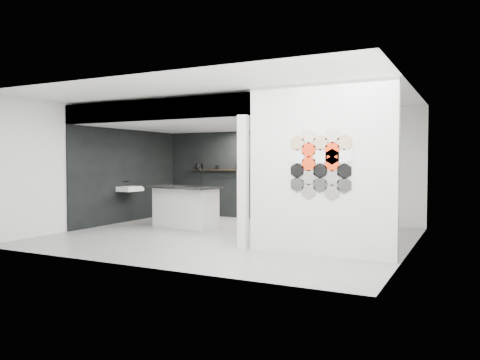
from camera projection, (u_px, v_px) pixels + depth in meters
name	position (u px, v px, depth m)	size (l,w,h in m)	color
floor	(229.00, 237.00, 9.55)	(7.00, 6.00, 0.01)	slate
partition_panel	(320.00, 170.00, 7.60)	(2.45, 0.15, 2.80)	silver
bay_clad_back	(238.00, 175.00, 12.74)	(4.40, 0.04, 2.35)	black
bay_clad_left	(128.00, 176.00, 11.96)	(0.04, 4.00, 2.35)	black
bulkhead	(200.00, 118.00, 10.93)	(4.40, 4.00, 0.40)	silver
corner_column	(243.00, 182.00, 8.24)	(0.16, 0.16, 2.35)	silver
fascia_beam	(149.00, 110.00, 9.21)	(4.40, 0.16, 0.40)	silver
wall_basin	(130.00, 189.00, 11.69)	(0.40, 0.60, 0.12)	silver
display_shelf	(240.00, 170.00, 12.59)	(3.00, 0.15, 0.04)	black
kitchen_island	(185.00, 206.00, 10.88)	(1.94, 1.13, 1.46)	silver
stockpot	(199.00, 166.00, 13.17)	(0.19, 0.19, 0.15)	black
kettle	(273.00, 167.00, 12.16)	(0.19, 0.19, 0.16)	black
glass_bowl	(287.00, 168.00, 11.98)	(0.12, 0.12, 0.09)	gray
glass_vase	(287.00, 167.00, 11.98)	(0.09, 0.09, 0.13)	gray
bottle_dark	(237.00, 166.00, 12.63)	(0.07, 0.07, 0.18)	black
utensil_cup	(217.00, 167.00, 12.92)	(0.09, 0.09, 0.11)	black
hex_tile_cluster	(321.00, 163.00, 7.50)	(1.04, 0.02, 1.16)	#2D2D2D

